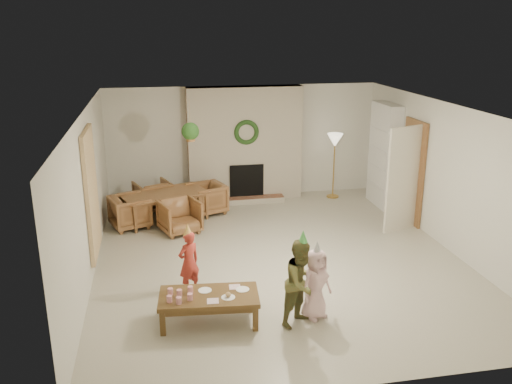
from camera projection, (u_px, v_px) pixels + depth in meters
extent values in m
plane|color=#B7B29E|center=(278.00, 257.00, 9.16)|extent=(7.00, 7.00, 0.00)
plane|color=white|center=(280.00, 110.00, 8.41)|extent=(7.00, 7.00, 0.00)
plane|color=silver|center=(243.00, 142.00, 12.07)|extent=(7.00, 0.00, 7.00)
plane|color=silver|center=(356.00, 284.00, 5.51)|extent=(7.00, 0.00, 7.00)
plane|color=silver|center=(87.00, 197.00, 8.26)|extent=(0.00, 7.00, 7.00)
plane|color=silver|center=(448.00, 177.00, 9.32)|extent=(0.00, 7.00, 7.00)
cube|color=#522715|center=(245.00, 144.00, 11.88)|extent=(2.50, 0.40, 2.50)
cube|color=brown|center=(248.00, 200.00, 11.91)|extent=(1.60, 0.30, 0.12)
cube|color=black|center=(246.00, 181.00, 11.95)|extent=(0.75, 0.12, 0.75)
torus|color=#1B3D17|center=(247.00, 132.00, 11.58)|extent=(0.54, 0.10, 0.54)
cylinder|color=gold|center=(333.00, 196.00, 12.32)|extent=(0.27, 0.27, 0.03)
cylinder|color=gold|center=(334.00, 168.00, 12.12)|extent=(0.03, 0.03, 1.32)
cone|color=beige|center=(335.00, 140.00, 11.93)|extent=(0.35, 0.35, 0.29)
cube|color=white|center=(384.00, 155.00, 11.50)|extent=(0.30, 1.00, 2.20)
cube|color=white|center=(381.00, 185.00, 11.69)|extent=(0.30, 0.92, 0.03)
cube|color=white|center=(383.00, 167.00, 11.57)|extent=(0.30, 0.92, 0.03)
cube|color=white|center=(384.00, 148.00, 11.45)|extent=(0.30, 0.92, 0.03)
cube|color=white|center=(385.00, 130.00, 11.33)|extent=(0.30, 0.92, 0.03)
cube|color=maroon|center=(384.00, 180.00, 11.50)|extent=(0.20, 0.40, 0.24)
cube|color=#235C83|center=(381.00, 160.00, 11.57)|extent=(0.20, 0.44, 0.24)
cube|color=#C27829|center=(385.00, 143.00, 11.31)|extent=(0.20, 0.36, 0.22)
cube|color=brown|center=(413.00, 172.00, 10.51)|extent=(0.05, 0.86, 2.04)
cube|color=beige|center=(403.00, 179.00, 10.09)|extent=(0.77, 0.32, 2.00)
cube|color=beige|center=(91.00, 193.00, 8.45)|extent=(0.06, 1.20, 2.00)
imported|color=brown|center=(166.00, 207.00, 10.76)|extent=(1.86, 1.42, 0.58)
imported|color=brown|center=(180.00, 216.00, 10.15)|extent=(0.88, 0.89, 0.64)
imported|color=brown|center=(153.00, 196.00, 11.34)|extent=(0.88, 0.89, 0.64)
imported|color=brown|center=(130.00, 212.00, 10.40)|extent=(0.89, 0.88, 0.64)
imported|color=brown|center=(207.00, 198.00, 11.18)|extent=(0.89, 0.88, 0.64)
cylinder|color=tan|center=(190.00, 119.00, 9.69)|extent=(0.01, 0.01, 0.70)
cylinder|color=brown|center=(191.00, 138.00, 9.80)|extent=(0.16, 0.16, 0.12)
sphere|color=#1E4818|center=(190.00, 131.00, 9.76)|extent=(0.32, 0.32, 0.32)
cube|color=brown|center=(209.00, 297.00, 7.07)|extent=(1.35, 0.77, 0.06)
cube|color=brown|center=(209.00, 302.00, 7.09)|extent=(1.25, 0.66, 0.08)
cube|color=brown|center=(163.00, 323.00, 6.83)|extent=(0.08, 0.08, 0.34)
cube|color=brown|center=(256.00, 319.00, 6.93)|extent=(0.08, 0.08, 0.34)
cube|color=brown|center=(166.00, 302.00, 7.33)|extent=(0.08, 0.08, 0.34)
cube|color=brown|center=(252.00, 299.00, 7.43)|extent=(0.08, 0.08, 0.34)
cylinder|color=white|center=(169.00, 299.00, 6.86)|extent=(0.08, 0.08, 0.09)
cylinder|color=white|center=(170.00, 291.00, 7.05)|extent=(0.08, 0.08, 0.09)
cylinder|color=white|center=(179.00, 300.00, 6.83)|extent=(0.08, 0.08, 0.09)
cylinder|color=white|center=(179.00, 293.00, 7.02)|extent=(0.08, 0.08, 0.09)
cylinder|color=white|center=(190.00, 297.00, 6.91)|extent=(0.08, 0.08, 0.09)
cylinder|color=white|center=(190.00, 290.00, 7.10)|extent=(0.08, 0.08, 0.09)
cylinder|color=white|center=(205.00, 290.00, 7.17)|extent=(0.20, 0.20, 0.01)
cylinder|color=white|center=(228.00, 297.00, 6.99)|extent=(0.20, 0.20, 0.01)
cylinder|color=white|center=(243.00, 289.00, 7.20)|extent=(0.20, 0.20, 0.01)
sphere|color=tan|center=(228.00, 295.00, 6.98)|extent=(0.08, 0.08, 0.07)
cube|color=#E2A6B9|center=(213.00, 301.00, 6.89)|extent=(0.16, 0.16, 0.01)
cube|color=#E2A6B9|center=(235.00, 287.00, 7.26)|extent=(0.16, 0.16, 0.01)
imported|color=#A52E23|center=(189.00, 262.00, 7.84)|extent=(0.41, 0.37, 0.95)
cone|color=#C7D045|center=(188.00, 229.00, 7.68)|extent=(0.15, 0.15, 0.18)
imported|color=brown|center=(302.00, 282.00, 6.99)|extent=(0.72, 0.69, 1.17)
cone|color=#53C355|center=(303.00, 237.00, 6.80)|extent=(0.17, 0.17, 0.19)
imported|color=beige|center=(316.00, 284.00, 7.16)|extent=(0.57, 0.50, 0.98)
cone|color=#B1B2B8|center=(317.00, 247.00, 7.00)|extent=(0.16, 0.16, 0.18)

